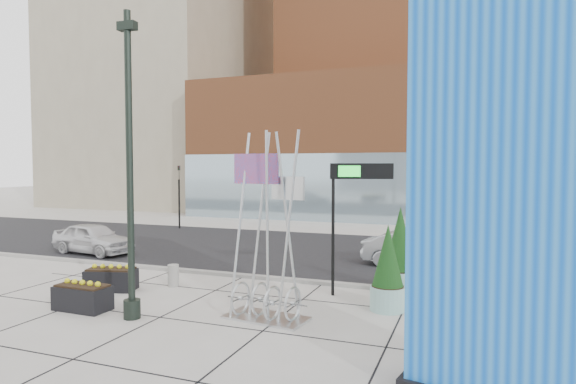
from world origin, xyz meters
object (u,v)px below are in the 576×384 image
(lamp_post, at_px, (130,195))
(overhead_street_sign, at_px, (356,182))
(concrete_bollard, at_px, (173,275))
(car_silver_mid, at_px, (417,250))
(public_art_sculpture, at_px, (267,270))
(car_white_west, at_px, (93,239))
(blue_pylon, at_px, (496,128))

(lamp_post, height_order, overhead_street_sign, lamp_post)
(overhead_street_sign, bearing_deg, concrete_bollard, 167.29)
(concrete_bollard, xyz_separation_m, overhead_street_sign, (6.03, 0.80, 3.18))
(lamp_post, xyz_separation_m, car_silver_mid, (6.38, 9.34, -2.59))
(public_art_sculpture, height_order, concrete_bollard, public_art_sculpture)
(car_white_west, bearing_deg, blue_pylon, -109.73)
(lamp_post, xyz_separation_m, overhead_street_sign, (5.06, 4.12, 0.25))
(car_white_west, xyz_separation_m, car_silver_mid, (14.29, 2.22, -0.01))
(car_silver_mid, bearing_deg, lamp_post, 151.62)
(concrete_bollard, xyz_separation_m, car_white_west, (-6.94, 3.80, 0.34))
(overhead_street_sign, xyz_separation_m, car_white_west, (-12.98, 3.00, -2.84))
(blue_pylon, height_order, overhead_street_sign, blue_pylon)
(public_art_sculpture, distance_m, car_silver_mid, 8.67)
(public_art_sculpture, height_order, overhead_street_sign, public_art_sculpture)
(overhead_street_sign, bearing_deg, public_art_sculpture, -140.79)
(public_art_sculpture, distance_m, car_white_west, 12.73)
(public_art_sculpture, xyz_separation_m, overhead_street_sign, (1.71, 2.89, 2.24))
(concrete_bollard, bearing_deg, lamp_post, -73.68)
(concrete_bollard, distance_m, car_silver_mid, 9.51)
(blue_pylon, xyz_separation_m, overhead_street_sign, (-3.65, 5.62, -1.11))
(lamp_post, height_order, car_white_west, lamp_post)
(public_art_sculpture, relative_size, concrete_bollard, 6.82)
(lamp_post, height_order, public_art_sculpture, lamp_post)
(car_white_west, bearing_deg, lamp_post, -124.30)
(concrete_bollard, distance_m, car_white_west, 7.92)
(overhead_street_sign, bearing_deg, car_silver_mid, 55.59)
(concrete_bollard, distance_m, overhead_street_sign, 6.87)
(public_art_sculpture, height_order, car_silver_mid, public_art_sculpture)
(concrete_bollard, bearing_deg, public_art_sculpture, -25.78)
(lamp_post, bearing_deg, car_white_west, 138.02)
(car_silver_mid, bearing_deg, car_white_west, 104.78)
(car_silver_mid, bearing_deg, public_art_sculpture, 165.52)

